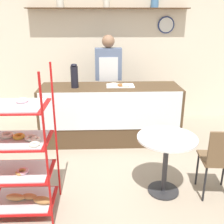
{
  "coord_description": "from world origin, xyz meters",
  "views": [
    {
      "loc": [
        -0.13,
        -2.86,
        1.99
      ],
      "look_at": [
        0.0,
        0.45,
        0.81
      ],
      "focal_mm": 42.0,
      "sensor_mm": 36.0,
      "label": 1
    }
  ],
  "objects": [
    {
      "name": "donut_tray_counter",
      "position": [
        0.17,
        1.3,
        0.97
      ],
      "size": [
        0.45,
        0.28,
        0.05
      ],
      "color": "white",
      "rests_on": "display_counter"
    },
    {
      "name": "cafe_chair",
      "position": [
        1.19,
        -0.32,
        0.54
      ],
      "size": [
        0.41,
        0.41,
        0.88
      ],
      "rotation": [
        0.0,
        0.0,
        9.34
      ],
      "color": "black",
      "rests_on": "ground_plane"
    },
    {
      "name": "ground_plane",
      "position": [
        0.0,
        0.0,
        0.0
      ],
      "size": [
        14.0,
        14.0,
        0.0
      ],
      "primitive_type": "plane",
      "color": "gray"
    },
    {
      "name": "pastry_rack",
      "position": [
        -0.99,
        -0.46,
        0.65
      ],
      "size": [
        0.74,
        0.53,
        1.58
      ],
      "color": "#B71414",
      "rests_on": "ground_plane"
    },
    {
      "name": "person_worker",
      "position": [
        -0.01,
        1.87,
        0.95
      ],
      "size": [
        0.47,
        0.23,
        1.73
      ],
      "color": "#282833",
      "rests_on": "ground_plane"
    },
    {
      "name": "coffee_carafe",
      "position": [
        -0.56,
        1.24,
        1.14
      ],
      "size": [
        0.12,
        0.12,
        0.38
      ],
      "color": "black",
      "rests_on": "display_counter"
    },
    {
      "name": "back_wall",
      "position": [
        0.0,
        2.43,
        1.36
      ],
      "size": [
        10.0,
        0.3,
        2.7
      ],
      "color": "beige",
      "rests_on": "ground_plane"
    },
    {
      "name": "display_counter",
      "position": [
        0.0,
        1.29,
        0.48
      ],
      "size": [
        2.28,
        0.72,
        0.95
      ],
      "color": "#4C3823",
      "rests_on": "ground_plane"
    },
    {
      "name": "cafe_table",
      "position": [
        0.6,
        -0.19,
        0.55
      ],
      "size": [
        0.68,
        0.68,
        0.73
      ],
      "color": "#262628",
      "rests_on": "ground_plane"
    }
  ]
}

